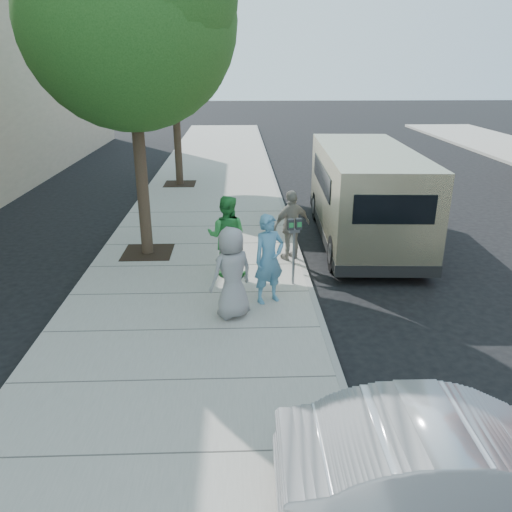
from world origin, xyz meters
The scene contains 12 objects.
ground centered at (0.00, 0.00, 0.00)m, with size 120.00×120.00×0.00m, color black.
sidewalk centered at (-1.00, 0.00, 0.07)m, with size 5.00×60.00×0.15m, color gray.
curb_face centered at (1.44, 0.00, 0.07)m, with size 0.12×60.00×0.16m, color gray.
tree_near centered at (-2.25, 2.40, 5.55)m, with size 4.62×4.60×7.53m.
tree_far centered at (-2.25, 10.00, 4.88)m, with size 3.92×3.80×6.49m.
parking_meter centered at (1.10, 0.40, 1.19)m, with size 0.31×0.16×1.43m.
van centered at (3.31, 3.59, 1.31)m, with size 2.58×6.79×2.48m.
sedan centered at (2.19, -5.33, 0.62)m, with size 1.32×3.77×1.24m, color #B3B4BB.
person_officer centered at (0.53, -0.42, 1.03)m, with size 0.64×0.42×1.76m, color teal.
person_green_shirt centered at (-0.30, 0.95, 1.04)m, with size 0.87×0.68×1.78m, color green.
person_gray_shirt centered at (-0.18, -1.01, 1.00)m, with size 0.83×0.54×1.71m, color gray.
person_striped_polo centered at (1.20, 1.84, 0.98)m, with size 0.98×0.41×1.67m, color gray.
Camera 1 is at (-0.05, -9.26, 4.51)m, focal length 35.00 mm.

